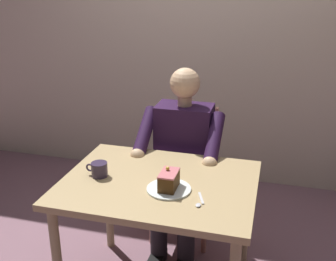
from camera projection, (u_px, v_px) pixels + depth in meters
name	position (u px, v px, depth m)	size (l,w,h in m)	color
cafe_rear_panel	(214.00, 8.00, 3.32)	(6.40, 0.12, 3.00)	beige
dining_table	(159.00, 196.00, 2.17)	(1.02, 0.78, 0.72)	tan
chair	(187.00, 166.00, 2.84)	(0.42, 0.42, 0.90)	tan
seated_person	(181.00, 159.00, 2.63)	(0.53, 0.58, 1.21)	#281234
dessert_plate	(169.00, 189.00, 2.05)	(0.23, 0.23, 0.01)	white
cake_slice	(169.00, 180.00, 2.03)	(0.08, 0.14, 0.11)	#472C12
coffee_cup	(99.00, 169.00, 2.18)	(0.12, 0.09, 0.08)	#31263F
dessert_spoon	(200.00, 202.00, 1.93)	(0.05, 0.14, 0.01)	silver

